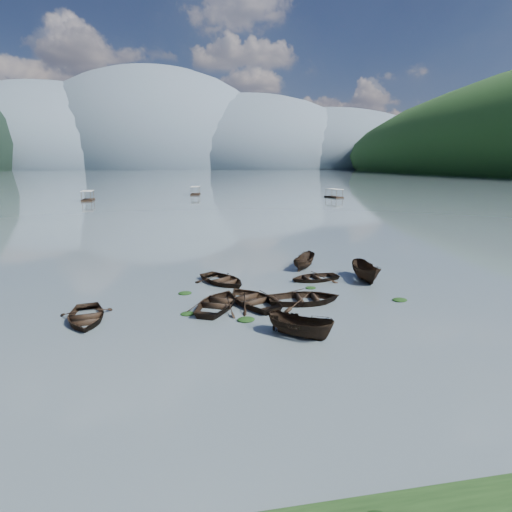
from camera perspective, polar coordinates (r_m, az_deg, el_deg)
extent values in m
plane|color=#4F5C63|center=(22.79, 5.43, -11.66)|extent=(2400.00, 2400.00, 0.00)
ellipsoid|color=#475666|center=(954.46, -26.11, 11.14)|extent=(520.00, 520.00, 280.00)
ellipsoid|color=#475666|center=(921.57, -13.82, 12.05)|extent=(520.00, 520.00, 340.00)
ellipsoid|color=#475666|center=(931.43, -1.16, 12.42)|extent=(520.00, 520.00, 260.00)
ellipsoid|color=#475666|center=(975.92, 9.58, 12.27)|extent=(520.00, 520.00, 220.00)
imported|color=black|center=(27.18, -23.12, -8.52)|extent=(4.05, 5.11, 0.95)
imported|color=black|center=(27.41, -5.42, -7.31)|extent=(5.28, 5.96, 1.02)
imported|color=black|center=(23.10, 6.28, -11.34)|extent=(4.01, 3.68, 1.53)
imported|color=black|center=(28.00, -0.44, -6.80)|extent=(5.40, 6.16, 1.06)
imported|color=black|center=(28.36, 6.91, -6.64)|extent=(5.27, 3.88, 1.06)
imported|color=black|center=(34.71, 15.36, -3.34)|extent=(2.17, 4.69, 1.75)
imported|color=black|center=(32.74, -4.78, -3.89)|extent=(5.40, 5.81, 0.98)
imported|color=black|center=(33.82, 8.33, -3.43)|extent=(4.56, 3.57, 0.86)
imported|color=black|center=(37.61, 6.82, -1.70)|extent=(3.45, 4.03, 1.51)
ellipsoid|color=black|center=(25.12, -1.44, -9.19)|extent=(1.11, 0.91, 0.24)
ellipsoid|color=black|center=(25.10, 7.50, -9.32)|extent=(1.02, 0.82, 0.22)
ellipsoid|color=black|center=(23.64, 7.15, -10.77)|extent=(1.31, 1.05, 0.28)
ellipsoid|color=black|center=(31.62, 7.82, -4.58)|extent=(0.84, 0.71, 0.19)
ellipsoid|color=black|center=(30.37, 19.84, -6.00)|extent=(1.08, 0.85, 0.22)
ellipsoid|color=black|center=(26.46, -9.74, -8.21)|extent=(0.94, 0.76, 0.20)
ellipsoid|color=black|center=(30.51, -10.10, -5.32)|extent=(1.02, 0.85, 0.21)
ellipsoid|color=black|center=(33.23, 7.68, -3.70)|extent=(1.03, 0.82, 0.22)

